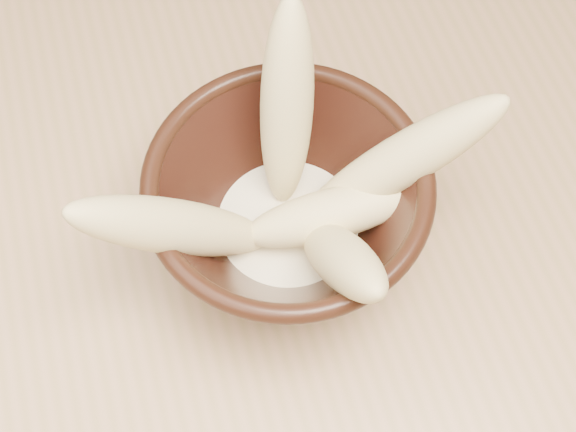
# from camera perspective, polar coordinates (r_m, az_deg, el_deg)

# --- Properties ---
(table) EXTENTS (1.20, 0.80, 0.75)m
(table) POSITION_cam_1_polar(r_m,az_deg,el_deg) (0.61, 5.38, -11.44)
(table) COLOR tan
(table) RESTS_ON ground
(bowl) EXTENTS (0.18, 0.18, 0.10)m
(bowl) POSITION_cam_1_polar(r_m,az_deg,el_deg) (0.51, 0.00, 0.43)
(bowl) COLOR black
(bowl) RESTS_ON table
(milk_puddle) EXTENTS (0.10, 0.10, 0.01)m
(milk_puddle) POSITION_cam_1_polar(r_m,az_deg,el_deg) (0.53, 0.00, -0.76)
(milk_puddle) COLOR #EFE3C0
(milk_puddle) RESTS_ON bowl
(banana_upright) EXTENTS (0.06, 0.09, 0.15)m
(banana_upright) POSITION_cam_1_polar(r_m,az_deg,el_deg) (0.49, -0.10, 7.78)
(banana_upright) COLOR #E3C586
(banana_upright) RESTS_ON bowl
(banana_left) EXTENTS (0.13, 0.04, 0.13)m
(banana_left) POSITION_cam_1_polar(r_m,az_deg,el_deg) (0.47, -7.94, -0.78)
(banana_left) COLOR #E3C586
(banana_left) RESTS_ON bowl
(banana_right) EXTENTS (0.14, 0.05, 0.13)m
(banana_right) POSITION_cam_1_polar(r_m,az_deg,el_deg) (0.49, 7.90, 3.78)
(banana_right) COLOR #E3C586
(banana_right) RESTS_ON bowl
(banana_across) EXTENTS (0.12, 0.04, 0.05)m
(banana_across) POSITION_cam_1_polar(r_m,az_deg,el_deg) (0.50, 3.00, 0.11)
(banana_across) COLOR #E3C586
(banana_across) RESTS_ON bowl
(banana_front) EXTENTS (0.04, 0.11, 0.11)m
(banana_front) POSITION_cam_1_polar(r_m,az_deg,el_deg) (0.47, 3.86, -3.09)
(banana_front) COLOR #E3C586
(banana_front) RESTS_ON bowl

